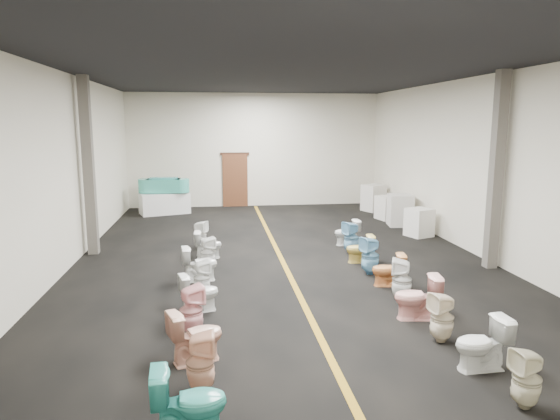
{
  "coord_description": "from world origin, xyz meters",
  "views": [
    {
      "loc": [
        -1.58,
        -12.06,
        3.35
      ],
      "look_at": [
        0.12,
        1.0,
        1.03
      ],
      "focal_mm": 32.0,
      "sensor_mm": 36.0,
      "label": 1
    }
  ],
  "objects_px": {
    "toilet_left_0": "(189,402)",
    "toilet_left_5": "(202,278)",
    "toilet_left_6": "(200,264)",
    "toilet_left_9": "(200,235)",
    "appliance_crate_d": "(373,198)",
    "toilet_right_1": "(482,344)",
    "appliance_crate_c": "(388,208)",
    "toilet_right_0": "(527,379)",
    "toilet_right_6": "(370,256)",
    "appliance_crate_b": "(400,210)",
    "bathtub": "(164,185)",
    "toilet_left_3": "(191,310)",
    "toilet_right_3": "(417,297)",
    "toilet_right_2": "(442,318)",
    "toilet_right_5": "(388,270)",
    "toilet_left_8": "(208,245)",
    "display_table": "(165,203)",
    "appliance_crate_a": "(419,222)",
    "toilet_right_4": "(402,280)",
    "toilet_left_2": "(196,336)",
    "toilet_right_7": "(360,249)",
    "toilet_left_1": "(200,363)",
    "toilet_right_8": "(351,238)",
    "toilet_left_4": "(199,292)",
    "toilet_right_9": "(347,233)",
    "toilet_left_7": "(208,253)"
  },
  "relations": [
    {
      "from": "toilet_left_0",
      "to": "toilet_right_6",
      "type": "bearing_deg",
      "value": -38.32
    },
    {
      "from": "appliance_crate_d",
      "to": "bathtub",
      "type": "bearing_deg",
      "value": 176.77
    },
    {
      "from": "toilet_left_0",
      "to": "toilet_right_4",
      "type": "distance_m",
      "value": 5.33
    },
    {
      "from": "toilet_right_3",
      "to": "toilet_right_2",
      "type": "bearing_deg",
      "value": 9.1
    },
    {
      "from": "toilet_left_8",
      "to": "appliance_crate_c",
      "type": "bearing_deg",
      "value": -54.24
    },
    {
      "from": "toilet_right_6",
      "to": "appliance_crate_c",
      "type": "bearing_deg",
      "value": 139.73
    },
    {
      "from": "toilet_left_8",
      "to": "toilet_right_7",
      "type": "xyz_separation_m",
      "value": [
        3.65,
        -0.9,
        -0.0
      ]
    },
    {
      "from": "toilet_left_0",
      "to": "toilet_right_5",
      "type": "xyz_separation_m",
      "value": [
        3.84,
        4.61,
        -0.06
      ]
    },
    {
      "from": "toilet_left_0",
      "to": "toilet_left_6",
      "type": "bearing_deg",
      "value": -3.51
    },
    {
      "from": "toilet_left_9",
      "to": "toilet_right_1",
      "type": "bearing_deg",
      "value": -126.56
    },
    {
      "from": "toilet_left_2",
      "to": "toilet_right_0",
      "type": "xyz_separation_m",
      "value": [
        3.91,
        -1.69,
        -0.02
      ]
    },
    {
      "from": "toilet_left_7",
      "to": "toilet_right_4",
      "type": "xyz_separation_m",
      "value": [
        3.69,
        -2.61,
        0.04
      ]
    },
    {
      "from": "display_table",
      "to": "toilet_right_1",
      "type": "relative_size",
      "value": 2.33
    },
    {
      "from": "display_table",
      "to": "toilet_left_2",
      "type": "relative_size",
      "value": 2.26
    },
    {
      "from": "toilet_left_3",
      "to": "toilet_right_0",
      "type": "relative_size",
      "value": 1.1
    },
    {
      "from": "toilet_left_7",
      "to": "toilet_right_6",
      "type": "distance_m",
      "value": 3.71
    },
    {
      "from": "bathtub",
      "to": "appliance_crate_b",
      "type": "height_order",
      "value": "bathtub"
    },
    {
      "from": "toilet_left_3",
      "to": "toilet_right_2",
      "type": "height_order",
      "value": "toilet_left_3"
    },
    {
      "from": "toilet_left_6",
      "to": "toilet_right_3",
      "type": "bearing_deg",
      "value": -132.7
    },
    {
      "from": "appliance_crate_c",
      "to": "toilet_right_6",
      "type": "height_order",
      "value": "toilet_right_6"
    },
    {
      "from": "appliance_crate_d",
      "to": "toilet_left_5",
      "type": "distance_m",
      "value": 10.79
    },
    {
      "from": "toilet_right_1",
      "to": "toilet_right_0",
      "type": "bearing_deg",
      "value": -0.16
    },
    {
      "from": "appliance_crate_b",
      "to": "toilet_left_9",
      "type": "relative_size",
      "value": 1.33
    },
    {
      "from": "toilet_left_3",
      "to": "toilet_right_6",
      "type": "height_order",
      "value": "toilet_right_6"
    },
    {
      "from": "toilet_left_9",
      "to": "toilet_right_2",
      "type": "xyz_separation_m",
      "value": [
        3.85,
        -6.26,
        0.01
      ]
    },
    {
      "from": "toilet_left_1",
      "to": "toilet_right_9",
      "type": "distance_m",
      "value": 8.16
    },
    {
      "from": "appliance_crate_c",
      "to": "toilet_left_4",
      "type": "relative_size",
      "value": 1.16
    },
    {
      "from": "appliance_crate_d",
      "to": "toilet_left_3",
      "type": "distance_m",
      "value": 12.39
    },
    {
      "from": "toilet_left_9",
      "to": "display_table",
      "type": "bearing_deg",
      "value": 39.08
    },
    {
      "from": "bathtub",
      "to": "toilet_left_0",
      "type": "bearing_deg",
      "value": -80.42
    },
    {
      "from": "appliance_crate_d",
      "to": "toilet_left_4",
      "type": "distance_m",
      "value": 11.49
    },
    {
      "from": "display_table",
      "to": "appliance_crate_a",
      "type": "xyz_separation_m",
      "value": [
        7.88,
        -4.8,
        0.03
      ]
    },
    {
      "from": "toilet_left_6",
      "to": "toilet_right_7",
      "type": "distance_m",
      "value": 3.91
    },
    {
      "from": "toilet_left_1",
      "to": "toilet_left_7",
      "type": "relative_size",
      "value": 1.07
    },
    {
      "from": "toilet_left_9",
      "to": "toilet_right_8",
      "type": "distance_m",
      "value": 3.99
    },
    {
      "from": "toilet_left_1",
      "to": "toilet_left_5",
      "type": "xyz_separation_m",
      "value": [
        -0.07,
        3.61,
        -0.05
      ]
    },
    {
      "from": "appliance_crate_b",
      "to": "toilet_left_6",
      "type": "distance_m",
      "value": 8.11
    },
    {
      "from": "toilet_left_8",
      "to": "toilet_right_8",
      "type": "relative_size",
      "value": 0.81
    },
    {
      "from": "display_table",
      "to": "toilet_right_4",
      "type": "bearing_deg",
      "value": -61.74
    },
    {
      "from": "toilet_left_0",
      "to": "toilet_right_9",
      "type": "distance_m",
      "value": 9.02
    },
    {
      "from": "toilet_left_6",
      "to": "toilet_left_9",
      "type": "xyz_separation_m",
      "value": [
        -0.06,
        2.72,
        0.01
      ]
    },
    {
      "from": "toilet_right_2",
      "to": "appliance_crate_b",
      "type": "bearing_deg",
      "value": 152.59
    },
    {
      "from": "toilet_left_0",
      "to": "toilet_right_2",
      "type": "height_order",
      "value": "toilet_left_0"
    },
    {
      "from": "bathtub",
      "to": "toilet_left_3",
      "type": "height_order",
      "value": "bathtub"
    },
    {
      "from": "toilet_left_2",
      "to": "toilet_left_8",
      "type": "xyz_separation_m",
      "value": [
        0.1,
        5.54,
        -0.05
      ]
    },
    {
      "from": "toilet_right_6",
      "to": "appliance_crate_b",
      "type": "bearing_deg",
      "value": 135.38
    },
    {
      "from": "toilet_left_0",
      "to": "toilet_left_5",
      "type": "xyz_separation_m",
      "value": [
        0.02,
        4.51,
        -0.05
      ]
    },
    {
      "from": "appliance_crate_c",
      "to": "toilet_right_0",
      "type": "relative_size",
      "value": 1.11
    },
    {
      "from": "appliance_crate_a",
      "to": "appliance_crate_d",
      "type": "relative_size",
      "value": 0.83
    },
    {
      "from": "appliance_crate_b",
      "to": "toilet_left_5",
      "type": "relative_size",
      "value": 1.47
    }
  ]
}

